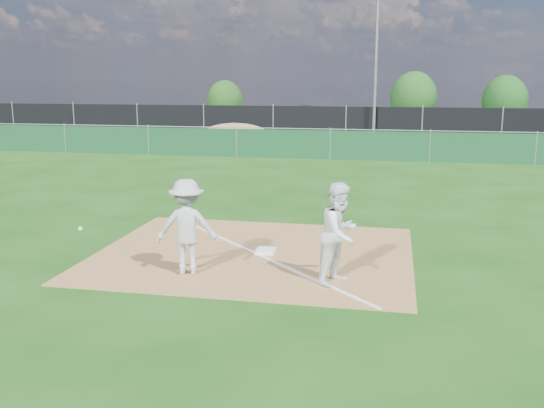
{
  "coord_description": "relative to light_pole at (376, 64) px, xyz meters",
  "views": [
    {
      "loc": [
        2.56,
        -9.98,
        3.35
      ],
      "look_at": [
        0.35,
        1.0,
        1.0
      ],
      "focal_mm": 40.0,
      "sensor_mm": 36.0,
      "label": 1
    }
  ],
  "objects": [
    {
      "name": "foul_line",
      "position": [
        -1.5,
        -21.7,
        -3.98
      ],
      "size": [
        5.01,
        5.01,
        0.01
      ],
      "primitive_type": "cube",
      "rotation": [
        0.0,
        0.0,
        0.79
      ],
      "color": "white",
      "rests_on": "infield_dirt"
    },
    {
      "name": "light_pole",
      "position": [
        0.0,
        0.0,
        0.0
      ],
      "size": [
        0.16,
        0.16,
        8.0
      ],
      "primitive_type": "cylinder",
      "color": "slate",
      "rests_on": "ground"
    },
    {
      "name": "tree_left",
      "position": [
        -11.02,
        10.12,
        -2.39
      ],
      "size": [
        2.65,
        2.65,
        3.14
      ],
      "color": "#382316",
      "rests_on": "ground"
    },
    {
      "name": "infield_dirt",
      "position": [
        -1.5,
        -21.7,
        -3.99
      ],
      "size": [
        6.0,
        5.0,
        0.02
      ],
      "primitive_type": "cube",
      "color": "olive",
      "rests_on": "ground"
    },
    {
      "name": "dirt_mound",
      "position": [
        -6.5,
        -4.2,
        -3.42
      ],
      "size": [
        3.38,
        2.6,
        1.17
      ],
      "primitive_type": "ellipsoid",
      "color": "olive",
      "rests_on": "ground"
    },
    {
      "name": "parking_lot",
      "position": [
        -1.5,
        5.3,
        -4.0
      ],
      "size": [
        46.0,
        9.0,
        0.01
      ],
      "primitive_type": "cube",
      "color": "black",
      "rests_on": "ground"
    },
    {
      "name": "tree_right",
      "position": [
        8.2,
        10.3,
        -2.2
      ],
      "size": [
        2.95,
        2.95,
        3.5
      ],
      "color": "#382316",
      "rests_on": "ground"
    },
    {
      "name": "car_right",
      "position": [
        4.44,
        5.74,
        -3.38
      ],
      "size": [
        4.55,
        2.86,
        1.23
      ],
      "primitive_type": "imported",
      "rotation": [
        0.0,
        0.0,
        1.86
      ],
      "color": "black",
      "rests_on": "parking_lot"
    },
    {
      "name": "ground",
      "position": [
        -1.5,
        -12.7,
        -4.0
      ],
      "size": [
        90.0,
        90.0,
        0.0
      ],
      "primitive_type": "plane",
      "color": "#16450E",
      "rests_on": "ground"
    },
    {
      "name": "car_mid",
      "position": [
        -3.94,
        5.07,
        -3.2
      ],
      "size": [
        5.0,
        2.42,
        1.58
      ],
      "primitive_type": "imported",
      "rotation": [
        0.0,
        0.0,
        1.73
      ],
      "color": "black",
      "rests_on": "parking_lot"
    },
    {
      "name": "car_left",
      "position": [
        -8.83,
        4.21,
        -3.18
      ],
      "size": [
        4.84,
        2.17,
        1.61
      ],
      "primitive_type": "imported",
      "rotation": [
        0.0,
        0.0,
        1.63
      ],
      "color": "#A4A7AC",
      "rests_on": "parking_lot"
    },
    {
      "name": "first_base",
      "position": [
        -1.28,
        -21.66,
        -3.94
      ],
      "size": [
        0.36,
        0.36,
        0.08
      ],
      "primitive_type": "cube",
      "rotation": [
        0.0,
        0.0,
        -0.01
      ],
      "color": "white",
      "rests_on": "infield_dirt"
    },
    {
      "name": "tree_mid",
      "position": [
        2.3,
        10.7,
        -2.07
      ],
      "size": [
        3.17,
        3.17,
        3.76
      ],
      "color": "#382316",
      "rests_on": "ground"
    },
    {
      "name": "runner",
      "position": [
        0.26,
        -23.06,
        -3.15
      ],
      "size": [
        0.94,
        1.02,
        1.7
      ],
      "primitive_type": "imported",
      "rotation": [
        0.0,
        0.0,
        1.1
      ],
      "color": "white",
      "rests_on": "ground"
    },
    {
      "name": "black_fence",
      "position": [
        -1.5,
        0.3,
        -3.1
      ],
      "size": [
        46.0,
        0.04,
        1.8
      ],
      "primitive_type": "cube",
      "color": "black",
      "rests_on": "ground"
    },
    {
      "name": "green_fence",
      "position": [
        -1.5,
        -7.7,
        -3.4
      ],
      "size": [
        44.0,
        0.05,
        1.2
      ],
      "primitive_type": "cube",
      "color": "#103A1E",
      "rests_on": "ground"
    },
    {
      "name": "play_at_first",
      "position": [
        -2.34,
        -23.12,
        -3.16
      ],
      "size": [
        2.54,
        0.82,
        1.65
      ],
      "color": "silver",
      "rests_on": "infield_dirt"
    }
  ]
}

